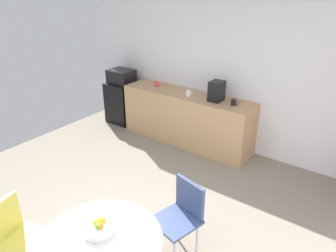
% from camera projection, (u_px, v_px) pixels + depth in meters
% --- Properties ---
extents(ground_plane, '(6.00, 6.00, 0.00)m').
position_uv_depth(ground_plane, '(105.00, 249.00, 3.42)').
color(ground_plane, gray).
extents(wall_back, '(6.00, 0.10, 2.60)m').
position_uv_depth(wall_back, '(235.00, 73.00, 5.06)').
color(wall_back, silver).
rests_on(wall_back, ground_plane).
extents(counter_block, '(2.38, 0.60, 0.90)m').
position_uv_depth(counter_block, '(186.00, 118.00, 5.53)').
color(counter_block, tan).
rests_on(counter_block, ground_plane).
extents(mini_fridge, '(0.54, 0.54, 0.82)m').
position_uv_depth(mini_fridge, '(123.00, 102.00, 6.38)').
color(mini_fridge, black).
rests_on(mini_fridge, ground_plane).
extents(microwave, '(0.48, 0.38, 0.26)m').
position_uv_depth(microwave, '(121.00, 76.00, 6.15)').
color(microwave, black).
rests_on(microwave, mini_fridge).
extents(chair_navy, '(0.51, 0.51, 0.83)m').
position_uv_depth(chair_navy, '(183.00, 210.00, 3.21)').
color(chair_navy, silver).
rests_on(chair_navy, ground_plane).
extents(chair_yellow, '(0.52, 0.52, 0.83)m').
position_uv_depth(chair_yellow, '(14.00, 231.00, 2.94)').
color(chair_yellow, silver).
rests_on(chair_yellow, ground_plane).
extents(fruit_bowl, '(0.27, 0.27, 0.11)m').
position_uv_depth(fruit_bowl, '(99.00, 228.00, 2.64)').
color(fruit_bowl, silver).
rests_on(fruit_bowl, round_table).
extents(mug_white, '(0.13, 0.08, 0.09)m').
position_uv_depth(mug_white, '(188.00, 93.00, 5.23)').
color(mug_white, white).
rests_on(mug_white, counter_block).
extents(mug_green, '(0.13, 0.08, 0.09)m').
position_uv_depth(mug_green, '(156.00, 84.00, 5.70)').
color(mug_green, '#D84C4C').
rests_on(mug_green, counter_block).
extents(mug_red, '(0.13, 0.08, 0.09)m').
position_uv_depth(mug_red, '(234.00, 102.00, 4.83)').
color(mug_red, black).
rests_on(mug_red, counter_block).
extents(coffee_maker, '(0.20, 0.24, 0.32)m').
position_uv_depth(coffee_maker, '(217.00, 91.00, 4.98)').
color(coffee_maker, black).
rests_on(coffee_maker, counter_block).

